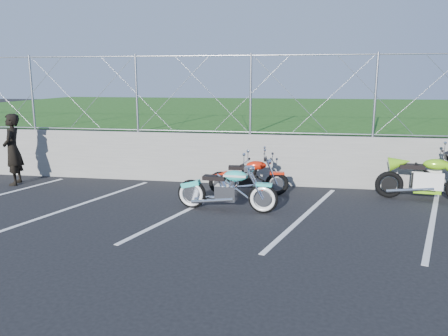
% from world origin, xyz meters
% --- Properties ---
extents(ground, '(90.00, 90.00, 0.00)m').
position_xyz_m(ground, '(0.00, 0.00, 0.00)').
color(ground, black).
rests_on(ground, ground).
extents(retaining_wall, '(30.00, 0.22, 1.30)m').
position_xyz_m(retaining_wall, '(0.00, 3.50, 0.65)').
color(retaining_wall, slate).
rests_on(retaining_wall, ground).
extents(grass_field, '(30.00, 20.00, 1.30)m').
position_xyz_m(grass_field, '(0.00, 13.50, 0.65)').
color(grass_field, '#1D4B14').
rests_on(grass_field, ground).
extents(chain_link_fence, '(28.00, 0.03, 2.00)m').
position_xyz_m(chain_link_fence, '(0.00, 3.50, 2.30)').
color(chain_link_fence, gray).
rests_on(chain_link_fence, retaining_wall).
extents(parking_lines, '(18.29, 4.31, 0.01)m').
position_xyz_m(parking_lines, '(1.20, 1.00, 0.00)').
color(parking_lines, silver).
rests_on(parking_lines, ground).
extents(cruiser_turquoise, '(2.14, 0.67, 1.06)m').
position_xyz_m(cruiser_turquoise, '(0.82, 1.07, 0.43)').
color(cruiser_turquoise, black).
rests_on(cruiser_turquoise, ground).
extents(naked_orange, '(1.88, 0.64, 0.94)m').
position_xyz_m(naked_orange, '(1.12, 2.39, 0.40)').
color(naked_orange, black).
rests_on(naked_orange, ground).
extents(sportbike_green, '(2.10, 0.75, 1.09)m').
position_xyz_m(sportbike_green, '(5.07, 2.60, 0.47)').
color(sportbike_green, black).
rests_on(sportbike_green, ground).
extents(person_standing, '(0.63, 0.77, 1.82)m').
position_xyz_m(person_standing, '(-4.97, 2.40, 0.91)').
color(person_standing, black).
rests_on(person_standing, ground).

